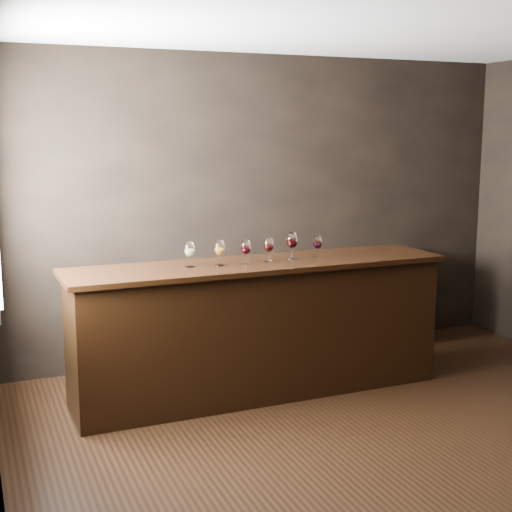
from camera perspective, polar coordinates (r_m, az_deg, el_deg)
name	(u,v)px	position (r m, az deg, el deg)	size (l,w,h in m)	color
ground	(392,443)	(5.12, 10.79, -14.49)	(5.00, 5.00, 0.00)	black
room_shell	(360,177)	(4.65, 8.33, 6.23)	(5.02, 4.52, 2.81)	black
bar_counter	(258,330)	(5.77, 0.20, -5.97)	(2.98, 0.65, 1.04)	black
bar_top	(259,264)	(5.65, 0.20, -0.68)	(3.08, 0.71, 0.04)	black
back_bar_shelf	(307,306)	(6.81, 4.12, -4.04)	(2.57, 0.40, 0.92)	black
glass_white	(190,250)	(5.45, -5.33, 0.47)	(0.08, 0.08, 0.19)	white
glass_amber	(220,249)	(5.49, -2.92, 0.58)	(0.08, 0.08, 0.19)	white
glass_red_a	(246,248)	(5.56, -0.82, 0.66)	(0.08, 0.08, 0.19)	white
glass_red_b	(269,245)	(5.65, 1.03, 0.86)	(0.08, 0.08, 0.19)	white
glass_red_c	(292,241)	(5.77, 2.90, 1.20)	(0.09, 0.09, 0.22)	white
glass_red_d	(318,243)	(5.86, 4.94, 1.05)	(0.08, 0.08, 0.18)	white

